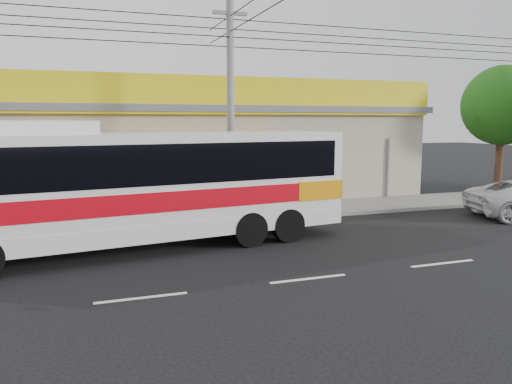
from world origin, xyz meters
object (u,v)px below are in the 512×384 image
(tree_near, at_px, (505,108))
(motorbike_dark, at_px, (36,208))
(coach_bus, at_px, (152,181))
(utility_pole, at_px, (230,31))

(tree_near, bearing_deg, motorbike_dark, -179.90)
(motorbike_dark, xyz_separation_m, tree_near, (21.78, 0.04, 3.79))
(tree_near, bearing_deg, coach_bus, -165.44)
(motorbike_dark, height_order, tree_near, tree_near)
(coach_bus, distance_m, tree_near, 18.94)
(tree_near, bearing_deg, utility_pole, -173.65)
(motorbike_dark, relative_size, utility_pole, 0.05)
(utility_pole, height_order, tree_near, utility_pole)
(utility_pole, xyz_separation_m, tree_near, (14.80, 1.65, -2.59))
(motorbike_dark, xyz_separation_m, utility_pole, (6.98, -1.61, 6.38))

